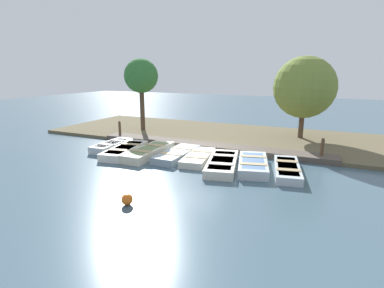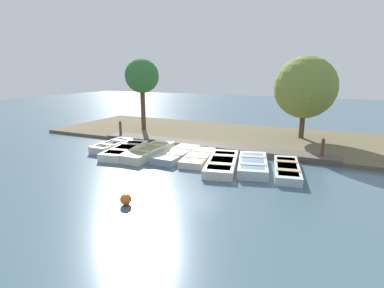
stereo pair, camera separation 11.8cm
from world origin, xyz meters
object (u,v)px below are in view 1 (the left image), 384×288
at_px(rowboat_0, 112,146).
at_px(mooring_post_far, 322,150).
at_px(mooring_post_near, 120,130).
at_px(buoy, 127,199).
at_px(rowboat_1, 125,150).
at_px(rowboat_4, 198,157).
at_px(rowboat_5, 222,163).
at_px(park_tree_left, 304,87).
at_px(park_tree_far_left, 141,77).
at_px(rowboat_2, 148,152).
at_px(rowboat_7, 287,169).
at_px(rowboat_6, 253,164).
at_px(rowboat_3, 177,154).

distance_m(rowboat_0, mooring_post_far, 10.95).
distance_m(mooring_post_near, buoy, 10.17).
bearing_deg(rowboat_1, rowboat_4, 88.70).
bearing_deg(rowboat_5, park_tree_left, 146.61).
relative_size(rowboat_0, mooring_post_near, 2.39).
height_order(park_tree_far_left, park_tree_left, park_tree_left).
xyz_separation_m(rowboat_2, rowboat_5, (0.25, 4.09, -0.02)).
xyz_separation_m(buoy, park_tree_far_left, (-10.35, -6.24, 3.68)).
relative_size(rowboat_0, buoy, 7.25).
bearing_deg(rowboat_7, rowboat_5, -92.30).
bearing_deg(buoy, rowboat_6, 151.95).
bearing_deg(park_tree_far_left, rowboat_1, 24.21).
bearing_deg(buoy, rowboat_1, -142.55).
bearing_deg(rowboat_7, park_tree_far_left, -125.63).
height_order(rowboat_3, mooring_post_far, mooring_post_far).
bearing_deg(mooring_post_near, buoy, 38.88).
distance_m(rowboat_0, rowboat_7, 9.41).
relative_size(rowboat_5, mooring_post_far, 3.26).
height_order(mooring_post_far, park_tree_far_left, park_tree_far_left).
distance_m(rowboat_3, rowboat_5, 2.63).
relative_size(rowboat_3, park_tree_far_left, 0.63).
height_order(rowboat_1, rowboat_6, rowboat_6).
height_order(rowboat_1, mooring_post_far, mooring_post_far).
xyz_separation_m(rowboat_0, rowboat_6, (0.16, 7.95, 0.00)).
distance_m(rowboat_6, mooring_post_far, 3.75).
relative_size(rowboat_0, park_tree_far_left, 0.54).
bearing_deg(rowboat_2, rowboat_3, 100.00).
height_order(rowboat_7, mooring_post_far, mooring_post_far).
height_order(rowboat_0, rowboat_4, rowboat_0).
bearing_deg(rowboat_1, rowboat_5, 80.95).
bearing_deg(park_tree_left, rowboat_2, -44.38).
relative_size(rowboat_4, rowboat_6, 0.93).
distance_m(rowboat_1, mooring_post_far, 9.87).
height_order(rowboat_6, buoy, rowboat_6).
bearing_deg(mooring_post_far, rowboat_3, -70.38).
bearing_deg(rowboat_0, rowboat_1, 66.91).
bearing_deg(rowboat_6, mooring_post_near, -119.28).
bearing_deg(park_tree_left, rowboat_3, -38.39).
bearing_deg(mooring_post_far, rowboat_6, -46.94).
distance_m(rowboat_5, mooring_post_far, 4.99).
height_order(rowboat_7, buoy, buoy).
bearing_deg(rowboat_1, buoy, 28.48).
relative_size(rowboat_0, rowboat_5, 0.73).
xyz_separation_m(rowboat_7, park_tree_left, (-6.77, -0.09, 3.11)).
bearing_deg(rowboat_5, park_tree_far_left, -137.30).
height_order(rowboat_1, buoy, rowboat_1).
bearing_deg(mooring_post_far, rowboat_0, -77.38).
bearing_deg(park_tree_far_left, mooring_post_far, 78.31).
bearing_deg(rowboat_6, rowboat_5, -89.37).
xyz_separation_m(mooring_post_near, park_tree_far_left, (-2.45, 0.13, 3.29)).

